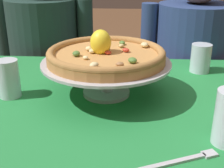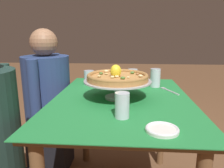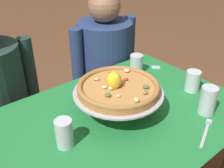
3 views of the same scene
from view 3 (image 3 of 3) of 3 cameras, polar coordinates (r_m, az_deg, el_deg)
name	(u,v)px [view 3 (image 3 of 3)]	position (r m, az deg, el deg)	size (l,w,h in m)	color
dining_table	(122,134)	(1.31, 2.25, -10.85)	(1.15, 0.83, 0.76)	brown
pizza_stand	(118,96)	(1.19, 1.36, -2.58)	(0.41, 0.41, 0.11)	#B7B7C1
pizza	(118,87)	(1.17, 1.35, -0.65)	(0.37, 0.37, 0.10)	#BC8447
water_glass_side_left	(64,135)	(1.05, -10.28, -10.77)	(0.07, 0.07, 0.12)	silver
water_glass_side_right	(192,82)	(1.44, 17.04, 0.38)	(0.08, 0.08, 0.11)	silver
water_glass_front_right	(207,102)	(1.28, 19.97, -3.67)	(0.07, 0.07, 0.14)	silver
water_glass_back_right	(136,65)	(1.57, 5.29, 4.20)	(0.08, 0.08, 0.11)	silver
dinner_fork	(206,131)	(1.20, 19.71, -9.57)	(0.19, 0.09, 0.01)	#B7B7C1
sugar_packet	(156,67)	(1.66, 9.46, 3.58)	(0.05, 0.04, 0.01)	silver
diner_right	(105,74)	(1.94, -1.48, 2.22)	(0.53, 0.38, 1.19)	black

